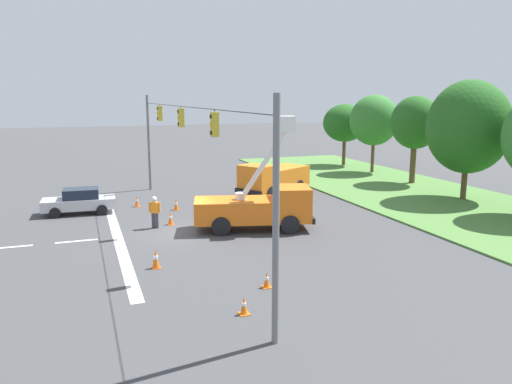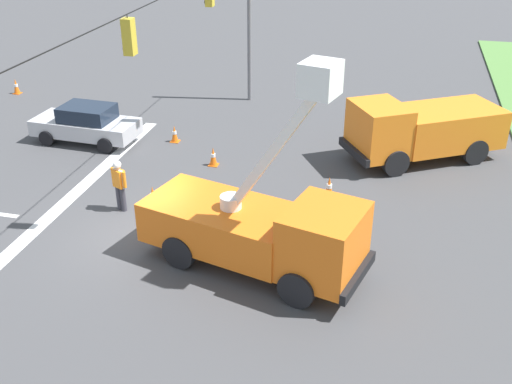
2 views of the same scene
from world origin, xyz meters
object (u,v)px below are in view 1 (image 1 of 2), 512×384
at_px(sedan_silver, 80,201).
at_px(tree_far_west, 345,123).
at_px(tree_east, 468,127).
at_px(traffic_cone_lane_edge_a, 156,259).
at_px(tree_centre, 415,123).
at_px(utility_truck_bucket_lift, 258,205).
at_px(traffic_cone_far_left, 176,204).
at_px(traffic_cone_lane_edge_b, 253,204).
at_px(utility_truck_support_near, 273,178).
at_px(traffic_cone_near_bucket, 137,201).
at_px(traffic_cone_foreground_right, 244,306).
at_px(road_worker, 155,210).
at_px(tree_west, 374,120).
at_px(traffic_cone_far_right, 170,218).
at_px(traffic_cone_foreground_left, 267,280).

bearing_deg(sedan_silver, tree_far_west, 117.31).
bearing_deg(tree_east, traffic_cone_lane_edge_a, -72.79).
relative_size(tree_centre, utility_truck_bucket_lift, 1.07).
xyz_separation_m(utility_truck_bucket_lift, traffic_cone_far_left, (-6.17, -3.32, -0.97)).
distance_m(tree_centre, traffic_cone_lane_edge_b, 16.78).
distance_m(utility_truck_support_near, traffic_cone_lane_edge_b, 5.12).
relative_size(utility_truck_bucket_lift, traffic_cone_near_bucket, 9.42).
distance_m(traffic_cone_near_bucket, traffic_cone_lane_edge_a, 12.41).
relative_size(utility_truck_support_near, traffic_cone_foreground_right, 10.21).
bearing_deg(road_worker, tree_far_west, 129.82).
distance_m(tree_west, road_worker, 26.03).
height_order(utility_truck_support_near, traffic_cone_lane_edge_b, utility_truck_support_near).
height_order(traffic_cone_foreground_right, traffic_cone_near_bucket, traffic_cone_near_bucket).
height_order(road_worker, traffic_cone_far_left, road_worker).
bearing_deg(traffic_cone_far_right, traffic_cone_foreground_left, 9.40).
height_order(utility_truck_support_near, traffic_cone_lane_edge_a, utility_truck_support_near).
bearing_deg(sedan_silver, traffic_cone_lane_edge_b, 75.90).
xyz_separation_m(traffic_cone_foreground_left, traffic_cone_foreground_right, (1.96, -1.55, -0.00)).
bearing_deg(tree_centre, sedan_silver, -85.62).
bearing_deg(sedan_silver, traffic_cone_lane_edge_a, 14.09).
relative_size(tree_east, road_worker, 4.65).
relative_size(utility_truck_support_near, traffic_cone_lane_edge_a, 7.67).
bearing_deg(tree_centre, traffic_cone_lane_edge_b, -73.48).
distance_m(road_worker, traffic_cone_far_right, 1.21).
height_order(tree_centre, traffic_cone_foreground_left, tree_centre).
distance_m(tree_centre, traffic_cone_near_bucket, 22.84).
height_order(tree_west, tree_east, tree_east).
height_order(utility_truck_support_near, traffic_cone_foreground_right, utility_truck_support_near).
bearing_deg(traffic_cone_lane_edge_a, traffic_cone_far_right, 165.11).
distance_m(tree_west, traffic_cone_near_bucket, 24.06).
relative_size(traffic_cone_near_bucket, traffic_cone_lane_edge_a, 0.86).
bearing_deg(tree_west, tree_centre, -1.13).
height_order(utility_truck_bucket_lift, traffic_cone_far_left, utility_truck_bucket_lift).
relative_size(tree_east, utility_truck_bucket_lift, 1.23).
bearing_deg(road_worker, tree_centre, 107.65).
bearing_deg(tree_centre, traffic_cone_far_left, -81.53).
bearing_deg(tree_centre, road_worker, -72.35).
height_order(tree_west, traffic_cone_lane_edge_b, tree_west).
bearing_deg(traffic_cone_far_right, road_worker, -63.61).
height_order(tree_far_west, tree_east, tree_east).
height_order(utility_truck_bucket_lift, traffic_cone_lane_edge_a, utility_truck_bucket_lift).
relative_size(tree_centre, traffic_cone_lane_edge_b, 8.83).
height_order(tree_east, traffic_cone_lane_edge_a, tree_east).
distance_m(tree_far_west, traffic_cone_far_left, 25.09).
relative_size(utility_truck_bucket_lift, utility_truck_support_near, 1.06).
height_order(traffic_cone_lane_edge_a, traffic_cone_far_left, traffic_cone_lane_edge_a).
bearing_deg(traffic_cone_lane_edge_a, sedan_silver, -165.91).
xyz_separation_m(utility_truck_support_near, traffic_cone_near_bucket, (0.66, -9.83, -0.91)).
bearing_deg(tree_west, sedan_silver, -72.62).
height_order(utility_truck_support_near, sedan_silver, utility_truck_support_near).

